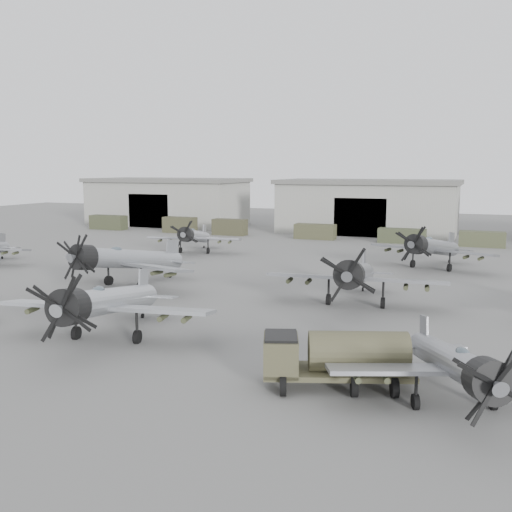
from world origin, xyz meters
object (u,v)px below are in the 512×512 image
(ground_crew, at_px, (126,259))
(tug_trailer, at_px, (125,258))
(aircraft_near_2, at_px, (457,365))
(aircraft_far_1, at_px, (431,247))
(aircraft_mid_2, at_px, (356,275))
(aircraft_far_0, at_px, (194,236))
(fuel_tanker, at_px, (336,355))
(aircraft_near_1, at_px, (104,303))
(aircraft_mid_1, at_px, (123,259))

(ground_crew, bearing_deg, tug_trailer, 24.91)
(aircraft_near_2, height_order, aircraft_far_1, aircraft_far_1)
(aircraft_far_1, relative_size, ground_crew, 7.24)
(aircraft_mid_2, distance_m, aircraft_far_1, 19.50)
(aircraft_far_0, relative_size, fuel_tanker, 1.57)
(aircraft_far_1, bearing_deg, fuel_tanker, -75.43)
(aircraft_near_1, relative_size, fuel_tanker, 1.79)
(tug_trailer, bearing_deg, aircraft_near_1, -79.09)
(aircraft_near_1, relative_size, ground_crew, 7.44)
(aircraft_far_0, bearing_deg, tug_trailer, -125.17)
(fuel_tanker, bearing_deg, aircraft_far_0, 106.84)
(aircraft_near_2, relative_size, aircraft_far_0, 0.93)
(aircraft_near_2, distance_m, aircraft_far_0, 49.69)
(ground_crew, bearing_deg, aircraft_mid_2, -118.00)
(ground_crew, bearing_deg, aircraft_near_1, -158.71)
(aircraft_near_1, xyz_separation_m, aircraft_near_2, (20.40, -2.66, -0.40))
(aircraft_far_1, bearing_deg, aircraft_far_0, -165.47)
(aircraft_far_0, xyz_separation_m, tug_trailer, (-3.87, -9.20, -1.63))
(aircraft_near_1, xyz_separation_m, fuel_tanker, (14.88, -1.97, -0.85))
(fuel_tanker, distance_m, tug_trailer, 41.50)
(aircraft_far_1, height_order, ground_crew, aircraft_far_1)
(aircraft_mid_1, distance_m, aircraft_mid_2, 20.61)
(aircraft_mid_1, height_order, fuel_tanker, aircraft_mid_1)
(fuel_tanker, bearing_deg, aircraft_mid_2, 79.14)
(aircraft_near_1, height_order, aircraft_mid_2, aircraft_mid_2)
(aircraft_mid_1, relative_size, aircraft_far_0, 1.19)
(aircraft_mid_1, xyz_separation_m, fuel_tanker, (23.13, -15.82, -0.96))
(aircraft_near_1, distance_m, aircraft_far_0, 36.89)
(aircraft_far_0, relative_size, aircraft_far_1, 0.91)
(aircraft_mid_1, height_order, aircraft_far_0, aircraft_mid_1)
(aircraft_near_2, xyz_separation_m, fuel_tanker, (-5.52, 0.68, -0.45))
(aircraft_near_2, distance_m, aircraft_far_1, 36.55)
(aircraft_mid_2, bearing_deg, aircraft_mid_1, 176.70)
(aircraft_near_1, distance_m, fuel_tanker, 15.03)
(fuel_tanker, bearing_deg, aircraft_near_1, 152.88)
(tug_trailer, bearing_deg, aircraft_mid_1, -77.51)
(aircraft_near_2, relative_size, aircraft_mid_2, 0.80)
(aircraft_near_2, bearing_deg, aircraft_near_1, 151.28)
(aircraft_mid_1, distance_m, tug_trailer, 14.29)
(aircraft_mid_1, bearing_deg, tug_trailer, 137.20)
(aircraft_mid_1, relative_size, aircraft_far_1, 1.07)
(aircraft_near_1, height_order, aircraft_near_2, aircraft_near_1)
(aircraft_mid_1, bearing_deg, aircraft_near_2, -16.52)
(aircraft_far_1, xyz_separation_m, fuel_tanker, (-1.40, -35.63, -0.80))
(aircraft_far_0, bearing_deg, aircraft_near_1, -82.98)
(aircraft_near_2, relative_size, fuel_tanker, 1.47)
(aircraft_mid_1, xyz_separation_m, aircraft_far_1, (24.53, 19.81, -0.16))
(aircraft_far_1, distance_m, fuel_tanker, 35.67)
(aircraft_mid_2, xyz_separation_m, ground_crew, (-26.56, 8.37, -1.60))
(aircraft_near_2, bearing_deg, aircraft_far_0, 109.78)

